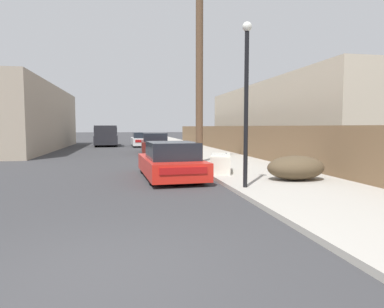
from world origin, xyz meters
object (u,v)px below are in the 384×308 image
Objects in this scene: pickup_truck at (106,136)px; street_lamp at (246,92)px; discarded_fridge at (221,163)px; car_parked_far at (142,140)px; brush_pile at (296,168)px; utility_pole at (199,65)px; parked_sports_car_red at (171,162)px; car_parked_mid at (155,144)px.

pickup_truck is 1.17× the size of street_lamp.
car_parked_far is at bearing 112.81° from discarded_fridge.
brush_pile is at bearing -81.40° from car_parked_far.
street_lamp reaches higher than discarded_fridge.
discarded_fridge is 19.79m from car_parked_far.
car_parked_far is 2.45× the size of brush_pile.
car_parked_far is at bearing 97.29° from utility_pole.
brush_pile is at bearing -33.07° from discarded_fridge.
parked_sports_car_red is at bearing 97.88° from pickup_truck.
utility_pole is (0.00, 3.82, 4.30)m from discarded_fridge.
car_parked_far is 16.52m from utility_pole.
pickup_truck reaches higher than brush_pile.
utility_pole is (5.26, -16.75, 3.80)m from pickup_truck.
parked_sports_car_red is 21.17m from pickup_truck.
utility_pole is at bearing 106.27° from pickup_truck.
car_parked_mid is 0.52× the size of utility_pole.
discarded_fridge is 3.95m from street_lamp.
pickup_truck is (-3.74, 9.16, 0.30)m from car_parked_mid.
parked_sports_car_red is at bearing 121.39° from street_lamp.
brush_pile is (3.37, -13.63, -0.14)m from car_parked_mid.
street_lamp is at bearing 100.88° from pickup_truck.
brush_pile is at bearing 106.19° from pickup_truck.
discarded_fridge is 21.24m from pickup_truck.
pickup_truck is at bearing 107.42° from utility_pole.
discarded_fridge is 0.40× the size of street_lamp.
parked_sports_car_red is 2.42× the size of brush_pile.
brush_pile is at bearing -29.42° from parked_sports_car_red.
utility_pole is (1.51, -7.59, 4.10)m from car_parked_mid.
car_parked_far is (-2.03, 19.68, 0.16)m from discarded_fridge.
car_parked_far is 1.01× the size of street_lamp.
discarded_fridge is 0.38× the size of car_parked_mid.
utility_pole is at bearing 107.12° from brush_pile.
discarded_fridge is at bearing -90.04° from utility_pole.
car_parked_mid is 1.04× the size of car_parked_far.
utility_pole is 7.61m from brush_pile.
discarded_fridge is at bearing 6.86° from parked_sports_car_red.
parked_sports_car_red is 1.00× the size of street_lamp.
parked_sports_car_red is 3.99m from street_lamp.
utility_pole is (1.93, 4.15, 4.17)m from parked_sports_car_red.
parked_sports_car_red is 4.24m from brush_pile.
parked_sports_car_red is 0.99× the size of car_parked_far.
pickup_truck is at bearing 121.25° from discarded_fridge.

